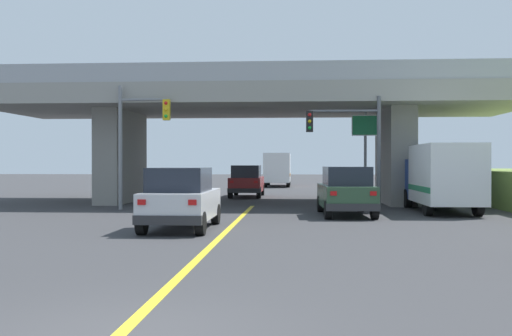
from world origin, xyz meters
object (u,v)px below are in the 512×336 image
(suv_lead, at_px, (181,198))
(box_truck, at_px, (442,177))
(traffic_signal_nearside, at_px, (353,137))
(highway_sign, at_px, (365,138))
(suv_crossing, at_px, (346,191))
(traffic_signal_farside, at_px, (136,132))
(semi_truck_distant, at_px, (278,169))
(sedan_oncoming, at_px, (247,181))

(suv_lead, relative_size, box_truck, 0.67)
(traffic_signal_nearside, bearing_deg, highway_sign, 73.96)
(suv_lead, bearing_deg, highway_sign, 57.88)
(suv_crossing, distance_m, traffic_signal_nearside, 3.66)
(suv_lead, xyz_separation_m, traffic_signal_nearside, (6.32, 8.30, 2.32))
(traffic_signal_farside, height_order, semi_truck_distant, traffic_signal_farside)
(semi_truck_distant, bearing_deg, sedan_oncoming, -94.78)
(traffic_signal_farside, bearing_deg, box_truck, -2.14)
(sedan_oncoming, relative_size, traffic_signal_nearside, 0.89)
(suv_lead, xyz_separation_m, sedan_oncoming, (0.57, 18.77, 0.00))
(sedan_oncoming, height_order, traffic_signal_nearside, traffic_signal_nearside)
(suv_lead, bearing_deg, sedan_oncoming, 88.26)
(suv_lead, distance_m, traffic_signal_farside, 9.22)
(suv_lead, xyz_separation_m, semi_truck_distant, (1.99, 35.77, 0.60))
(box_truck, bearing_deg, highway_sign, 125.38)
(traffic_signal_nearside, bearing_deg, sedan_oncoming, 118.78)
(highway_sign, bearing_deg, semi_truck_distant, 102.29)
(suv_lead, distance_m, highway_sign, 13.88)
(box_truck, bearing_deg, semi_truck_distant, 106.09)
(sedan_oncoming, bearing_deg, suv_lead, -91.74)
(suv_crossing, height_order, box_truck, box_truck)
(box_truck, bearing_deg, traffic_signal_nearside, 168.47)
(box_truck, height_order, traffic_signal_farside, traffic_signal_farside)
(suv_lead, xyz_separation_m, highway_sign, (7.26, 11.57, 2.45))
(traffic_signal_nearside, height_order, traffic_signal_farside, traffic_signal_farside)
(sedan_oncoming, xyz_separation_m, semi_truck_distant, (1.42, 17.00, 0.60))
(semi_truck_distant, bearing_deg, suv_lead, -93.19)
(highway_sign, height_order, semi_truck_distant, highway_sign)
(traffic_signal_nearside, bearing_deg, traffic_signal_farside, -178.50)
(highway_sign, bearing_deg, box_truck, -54.62)
(suv_crossing, distance_m, traffic_signal_farside, 10.13)
(traffic_signal_nearside, distance_m, traffic_signal_farside, 10.01)
(sedan_oncoming, distance_m, semi_truck_distant, 17.07)
(suv_lead, height_order, box_truck, box_truck)
(sedan_oncoming, bearing_deg, traffic_signal_farside, -111.58)
(suv_crossing, xyz_separation_m, highway_sign, (1.47, 6.04, 2.45))
(suv_crossing, bearing_deg, box_truck, 22.02)
(traffic_signal_nearside, bearing_deg, suv_lead, -127.30)
(traffic_signal_farside, bearing_deg, suv_crossing, -14.86)
(traffic_signal_nearside, xyz_separation_m, highway_sign, (0.94, 3.27, 0.13))
(traffic_signal_nearside, height_order, highway_sign, traffic_signal_nearside)
(box_truck, bearing_deg, suv_crossing, -155.37)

